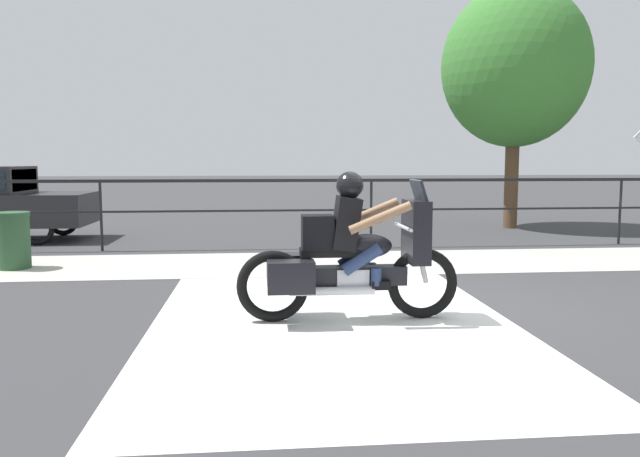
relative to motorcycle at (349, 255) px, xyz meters
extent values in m
plane|color=#38383A|center=(1.22, 0.26, -0.70)|extent=(120.00, 120.00, 0.00)
cube|color=#B7B2A8|center=(1.22, 3.66, -0.70)|extent=(44.00, 2.40, 0.01)
cube|color=silver|center=(-0.18, 0.06, -0.70)|extent=(3.77, 6.00, 0.01)
cube|color=black|center=(1.22, 5.45, 0.60)|extent=(36.00, 0.04, 0.06)
cube|color=black|center=(1.22, 5.45, 0.03)|extent=(36.00, 0.03, 0.04)
cylinder|color=black|center=(-3.88, 5.45, -0.03)|extent=(0.05, 0.05, 1.34)
cylinder|color=black|center=(1.22, 5.45, -0.03)|extent=(0.05, 0.05, 1.34)
cylinder|color=black|center=(6.32, 5.45, -0.03)|extent=(0.05, 0.05, 1.34)
torus|color=black|center=(0.80, 0.00, -0.32)|extent=(0.76, 0.11, 0.76)
torus|color=black|center=(-0.81, 0.00, -0.32)|extent=(0.76, 0.11, 0.76)
cube|color=black|center=(0.00, 0.00, -0.22)|extent=(1.22, 0.22, 0.20)
cube|color=silver|center=(0.03, 0.00, -0.27)|extent=(0.34, 0.26, 0.26)
ellipsoid|color=black|center=(0.19, 0.00, 0.09)|extent=(0.54, 0.30, 0.26)
cube|color=black|center=(-0.16, 0.00, 0.03)|extent=(0.71, 0.28, 0.08)
cube|color=black|center=(0.72, 0.00, 0.24)|extent=(0.20, 0.54, 0.66)
cube|color=#1E232B|center=(0.74, 0.00, 0.67)|extent=(0.10, 0.46, 0.24)
cylinder|color=silver|center=(0.58, 0.00, 0.29)|extent=(0.04, 0.70, 0.04)
cylinder|color=silver|center=(-0.20, -0.16, -0.35)|extent=(0.88, 0.09, 0.09)
cube|color=black|center=(-0.63, -0.24, -0.18)|extent=(0.48, 0.28, 0.32)
cube|color=black|center=(-0.63, 0.24, -0.18)|extent=(0.48, 0.28, 0.32)
cylinder|color=silver|center=(0.77, 0.00, -0.04)|extent=(0.19, 0.06, 0.56)
cube|color=black|center=(-0.03, 0.00, 0.34)|extent=(0.31, 0.36, 0.58)
sphere|color=#8C6647|center=(0.01, 0.00, 0.71)|extent=(0.23, 0.23, 0.23)
sphere|color=black|center=(0.01, 0.00, 0.73)|extent=(0.29, 0.29, 0.29)
cylinder|color=navy|center=(0.12, -0.15, -0.03)|extent=(0.44, 0.13, 0.34)
cylinder|color=navy|center=(0.27, -0.15, -0.21)|extent=(0.11, 0.11, 0.18)
cube|color=black|center=(0.32, -0.15, -0.30)|extent=(0.20, 0.10, 0.09)
cylinder|color=navy|center=(0.12, 0.15, -0.03)|extent=(0.44, 0.13, 0.34)
cylinder|color=navy|center=(0.27, 0.15, -0.21)|extent=(0.11, 0.11, 0.18)
cube|color=black|center=(0.32, 0.15, -0.30)|extent=(0.20, 0.10, 0.09)
cylinder|color=#8C6647|center=(0.27, -0.30, 0.42)|extent=(0.65, 0.09, 0.33)
cylinder|color=#8C6647|center=(0.27, 0.30, 0.42)|extent=(0.65, 0.09, 0.33)
cube|color=black|center=(-0.33, 0.00, 0.24)|extent=(0.33, 0.30, 0.36)
cube|color=#19232D|center=(-5.86, 7.20, 0.58)|extent=(0.04, 1.40, 0.45)
torus|color=black|center=(-5.36, 6.37, -0.37)|extent=(0.68, 0.11, 0.68)
torus|color=black|center=(-5.36, 8.02, -0.37)|extent=(0.68, 0.11, 0.68)
cylinder|color=#284C2D|center=(-4.78, 3.60, -0.29)|extent=(0.51, 0.51, 0.83)
cylinder|color=#284C2D|center=(-4.78, 3.60, 0.16)|extent=(0.53, 0.53, 0.06)
cylinder|color=brown|center=(5.32, 8.56, 0.55)|extent=(0.34, 0.34, 2.50)
ellipsoid|color=#3D7F33|center=(5.32, 8.56, 3.27)|extent=(3.57, 3.57, 3.92)
camera|label=1|loc=(-0.94, -6.46, 1.00)|focal=35.00mm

